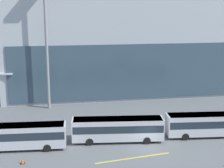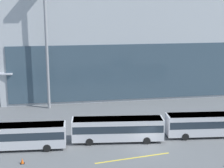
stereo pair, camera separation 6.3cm
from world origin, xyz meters
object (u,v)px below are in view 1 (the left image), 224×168
shuttle_bus_2 (210,123)px  airliner_at_gate_near (6,62)px  shuttle_bus_0 (17,135)px  floodlight_mast (45,19)px  shuttle_bus_1 (118,128)px  traffic_cone_0 (22,161)px

shuttle_bus_2 → airliner_at_gate_near: bearing=136.6°
shuttle_bus_0 → floodlight_mast: (3.78, 17.72, 13.94)m
airliner_at_gate_near → shuttle_bus_2: 49.06m
shuttle_bus_1 → traffic_cone_0: size_ratio=18.43×
shuttle_bus_1 → traffic_cone_0: shuttle_bus_1 is taller
airliner_at_gate_near → shuttle_bus_1: (19.08, -36.42, -3.73)m
airliner_at_gate_near → shuttle_bus_2: airliner_at_gate_near is taller
airliner_at_gate_near → floodlight_mast: 23.73m
shuttle_bus_2 → floodlight_mast: (-22.72, 17.57, 13.94)m
shuttle_bus_1 → floodlight_mast: (-9.47, 17.27, 13.94)m
airliner_at_gate_near → floodlight_mast: floodlight_mast is taller
shuttle_bus_1 → shuttle_bus_2: same height
airliner_at_gate_near → shuttle_bus_0: airliner_at_gate_near is taller
traffic_cone_0 → floodlight_mast: bearing=82.6°
shuttle_bus_1 → shuttle_bus_2: bearing=4.8°
shuttle_bus_2 → traffic_cone_0: bearing=-164.7°
shuttle_bus_0 → shuttle_bus_1: bearing=5.6°
airliner_at_gate_near → traffic_cone_0: bearing=-159.0°
floodlight_mast → airliner_at_gate_near: bearing=116.7°
traffic_cone_0 → airliner_at_gate_near: bearing=99.3°
shuttle_bus_2 → floodlight_mast: size_ratio=0.56×
shuttle_bus_2 → traffic_cone_0: 26.02m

